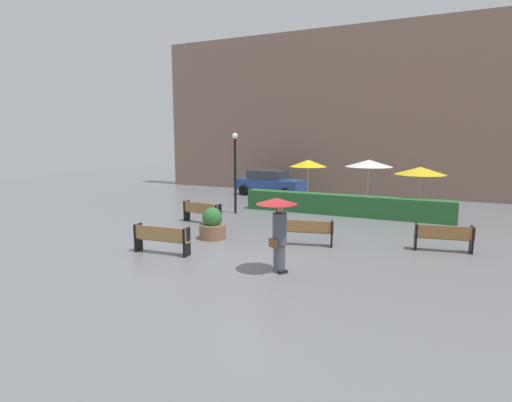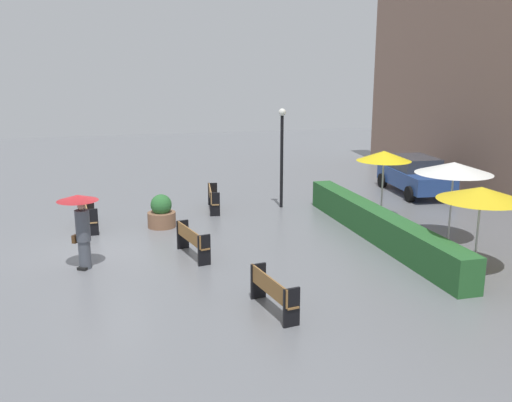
{
  "view_description": "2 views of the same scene",
  "coord_description": "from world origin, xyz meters",
  "px_view_note": "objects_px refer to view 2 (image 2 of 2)",
  "views": [
    {
      "loc": [
        4.95,
        -10.37,
        3.63
      ],
      "look_at": [
        -1.26,
        2.87,
        1.33
      ],
      "focal_mm": 28.77,
      "sensor_mm": 36.0,
      "label": 1
    },
    {
      "loc": [
        16.09,
        0.29,
        5.3
      ],
      "look_at": [
        -0.55,
        4.77,
        1.2
      ],
      "focal_mm": 39.5,
      "sensor_mm": 36.0,
      "label": 2
    }
  ],
  "objects_px": {
    "planter_pot": "(162,213)",
    "patio_umbrella_yellow_far": "(481,194)",
    "lamp_post": "(282,147)",
    "bench_far_left": "(213,197)",
    "pedestrian_with_umbrella": "(81,219)",
    "patio_umbrella_white": "(454,168)",
    "patio_umbrella_yellow": "(384,156)",
    "bench_far_right": "(272,291)",
    "bench_mid_center": "(192,239)",
    "parked_car": "(415,175)",
    "bench_near_left": "(89,214)"
  },
  "relations": [
    {
      "from": "pedestrian_with_umbrella",
      "to": "patio_umbrella_white",
      "type": "distance_m",
      "value": 11.01
    },
    {
      "from": "bench_far_right",
      "to": "patio_umbrella_yellow_far",
      "type": "height_order",
      "value": "patio_umbrella_yellow_far"
    },
    {
      "from": "bench_mid_center",
      "to": "planter_pot",
      "type": "relative_size",
      "value": 1.61
    },
    {
      "from": "pedestrian_with_umbrella",
      "to": "planter_pot",
      "type": "relative_size",
      "value": 1.8
    },
    {
      "from": "bench_mid_center",
      "to": "lamp_post",
      "type": "bearing_deg",
      "value": 139.38
    },
    {
      "from": "planter_pot",
      "to": "patio_umbrella_yellow_far",
      "type": "xyz_separation_m",
      "value": [
        6.4,
        7.68,
        1.61
      ]
    },
    {
      "from": "patio_umbrella_yellow",
      "to": "patio_umbrella_white",
      "type": "distance_m",
      "value": 3.0
    },
    {
      "from": "pedestrian_with_umbrella",
      "to": "lamp_post",
      "type": "bearing_deg",
      "value": 125.39
    },
    {
      "from": "patio_umbrella_white",
      "to": "patio_umbrella_yellow_far",
      "type": "distance_m",
      "value": 2.59
    },
    {
      "from": "patio_umbrella_white",
      "to": "bench_near_left",
      "type": "bearing_deg",
      "value": -111.93
    },
    {
      "from": "lamp_post",
      "to": "patio_umbrella_yellow",
      "type": "height_order",
      "value": "lamp_post"
    },
    {
      "from": "bench_near_left",
      "to": "parked_car",
      "type": "xyz_separation_m",
      "value": [
        -2.06,
        13.43,
        0.3
      ]
    },
    {
      "from": "patio_umbrella_yellow",
      "to": "bench_far_left",
      "type": "bearing_deg",
      "value": -117.39
    },
    {
      "from": "patio_umbrella_yellow",
      "to": "patio_umbrella_white",
      "type": "xyz_separation_m",
      "value": [
        2.88,
        0.84,
        0.03
      ]
    },
    {
      "from": "bench_near_left",
      "to": "pedestrian_with_umbrella",
      "type": "bearing_deg",
      "value": -1.21
    },
    {
      "from": "pedestrian_with_umbrella",
      "to": "planter_pot",
      "type": "distance_m",
      "value": 4.4
    },
    {
      "from": "planter_pot",
      "to": "parked_car",
      "type": "bearing_deg",
      "value": 102.69
    },
    {
      "from": "bench_far_left",
      "to": "planter_pot",
      "type": "xyz_separation_m",
      "value": [
        1.81,
        -2.11,
        -0.03
      ]
    },
    {
      "from": "patio_umbrella_yellow_far",
      "to": "pedestrian_with_umbrella",
      "type": "bearing_deg",
      "value": -105.75
    },
    {
      "from": "lamp_post",
      "to": "patio_umbrella_yellow",
      "type": "xyz_separation_m",
      "value": [
        2.67,
        2.89,
        -0.05
      ]
    },
    {
      "from": "bench_mid_center",
      "to": "patio_umbrella_yellow_far",
      "type": "distance_m",
      "value": 7.94
    },
    {
      "from": "bench_far_left",
      "to": "pedestrian_with_umbrella",
      "type": "distance_m",
      "value": 7.08
    },
    {
      "from": "planter_pot",
      "to": "patio_umbrella_white",
      "type": "bearing_deg",
      "value": 65.08
    },
    {
      "from": "patio_umbrella_yellow",
      "to": "patio_umbrella_yellow_far",
      "type": "bearing_deg",
      "value": 0.24
    },
    {
      "from": "lamp_post",
      "to": "bench_far_left",
      "type": "bearing_deg",
      "value": -94.55
    },
    {
      "from": "planter_pot",
      "to": "lamp_post",
      "type": "xyz_separation_m",
      "value": [
        -1.6,
        4.77,
        1.86
      ]
    },
    {
      "from": "bench_far_left",
      "to": "parked_car",
      "type": "bearing_deg",
      "value": 94.34
    },
    {
      "from": "bench_far_right",
      "to": "patio_umbrella_yellow_far",
      "type": "relative_size",
      "value": 0.79
    },
    {
      "from": "parked_car",
      "to": "bench_far_right",
      "type": "bearing_deg",
      "value": -43.11
    },
    {
      "from": "bench_far_left",
      "to": "bench_far_right",
      "type": "xyz_separation_m",
      "value": [
        9.36,
        -0.44,
        -0.02
      ]
    },
    {
      "from": "bench_near_left",
      "to": "pedestrian_with_umbrella",
      "type": "height_order",
      "value": "pedestrian_with_umbrella"
    },
    {
      "from": "bench_near_left",
      "to": "lamp_post",
      "type": "distance_m",
      "value": 7.46
    },
    {
      "from": "bench_far_right",
      "to": "patio_umbrella_yellow",
      "type": "height_order",
      "value": "patio_umbrella_yellow"
    },
    {
      "from": "bench_mid_center",
      "to": "lamp_post",
      "type": "height_order",
      "value": "lamp_post"
    },
    {
      "from": "patio_umbrella_yellow",
      "to": "patio_umbrella_white",
      "type": "height_order",
      "value": "patio_umbrella_white"
    },
    {
      "from": "pedestrian_with_umbrella",
      "to": "parked_car",
      "type": "bearing_deg",
      "value": 114.03
    },
    {
      "from": "bench_near_left",
      "to": "bench_far_right",
      "type": "bearing_deg",
      "value": 26.86
    },
    {
      "from": "patio_umbrella_yellow_far",
      "to": "parked_car",
      "type": "height_order",
      "value": "patio_umbrella_yellow_far"
    },
    {
      "from": "bench_far_right",
      "to": "bench_mid_center",
      "type": "relative_size",
      "value": 0.99
    },
    {
      "from": "patio_umbrella_yellow",
      "to": "patio_umbrella_yellow_far",
      "type": "distance_m",
      "value": 5.33
    },
    {
      "from": "bench_mid_center",
      "to": "patio_umbrella_white",
      "type": "relative_size",
      "value": 0.73
    },
    {
      "from": "lamp_post",
      "to": "patio_umbrella_yellow",
      "type": "relative_size",
      "value": 1.54
    },
    {
      "from": "lamp_post",
      "to": "patio_umbrella_white",
      "type": "xyz_separation_m",
      "value": [
        5.55,
        3.73,
        -0.02
      ]
    },
    {
      "from": "pedestrian_with_umbrella",
      "to": "patio_umbrella_white",
      "type": "xyz_separation_m",
      "value": [
        0.41,
        10.96,
        0.94
      ]
    },
    {
      "from": "bench_mid_center",
      "to": "planter_pot",
      "type": "xyz_separation_m",
      "value": [
        -3.36,
        -0.51,
        -0.04
      ]
    },
    {
      "from": "patio_umbrella_white",
      "to": "patio_umbrella_yellow_far",
      "type": "bearing_deg",
      "value": -18.47
    },
    {
      "from": "pedestrian_with_umbrella",
      "to": "bench_far_left",
      "type": "bearing_deg",
      "value": 139.53
    },
    {
      "from": "patio_umbrella_white",
      "to": "lamp_post",
      "type": "bearing_deg",
      "value": -146.09
    },
    {
      "from": "pedestrian_with_umbrella",
      "to": "planter_pot",
      "type": "height_order",
      "value": "pedestrian_with_umbrella"
    },
    {
      "from": "pedestrian_with_umbrella",
      "to": "patio_umbrella_white",
      "type": "height_order",
      "value": "patio_umbrella_white"
    }
  ]
}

